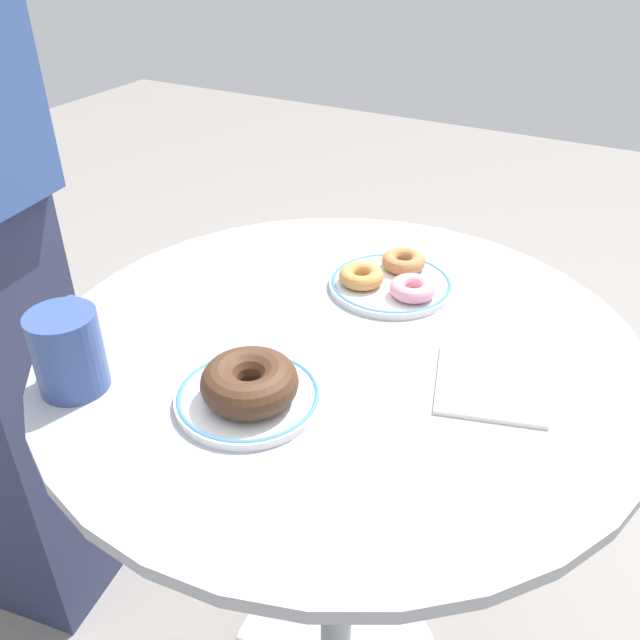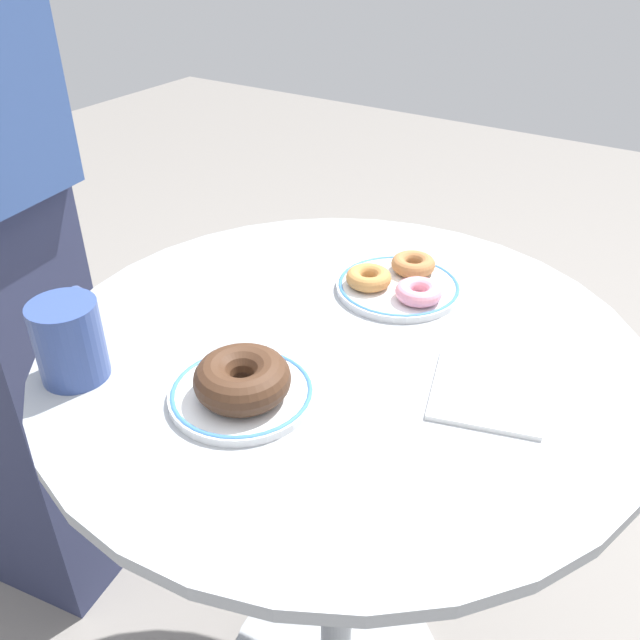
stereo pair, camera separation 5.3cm
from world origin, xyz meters
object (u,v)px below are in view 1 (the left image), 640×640
Objects in this scene: cafe_table at (339,467)px; donut_pink_frosted at (413,288)px; plate_left at (248,396)px; donut_chocolate at (250,382)px; paper_napkin at (491,383)px; donut_cinnamon at (403,261)px; donut_old_fashioned at (361,276)px; coffee_mug at (69,349)px; plate_right at (392,284)px.

donut_pink_frosted reaches higher than cafe_table.
donut_pink_frosted is at bearing -15.86° from plate_left.
paper_napkin is (0.17, -0.23, -0.03)m from donut_chocolate.
donut_cinnamon and donut_pink_frosted have the same top height.
plate_left is 0.03m from donut_chocolate.
plate_left is 1.28× the size of paper_napkin.
donut_chocolate reaches higher than donut_old_fashioned.
donut_old_fashioned is at bearing 60.52° from paper_napkin.
plate_left is 0.22m from coffee_mug.
donut_old_fashioned is at bearing -29.14° from coffee_mug.
plate_left reaches higher than cafe_table.
cafe_table is 11.84× the size of donut_pink_frosted.
donut_pink_frosted is at bearing -17.53° from cafe_table.
cafe_table is at bearing -14.41° from plate_left.
donut_chocolate is at bearing -72.34° from coffee_mug.
donut_old_fashioned and donut_pink_frosted have the same top height.
plate_right is 0.25m from paper_napkin.
plate_right is 2.75× the size of donut_pink_frosted.
cafe_table is 5.90× the size of paper_napkin.
donut_cinnamon reaches higher than paper_napkin.
cafe_table is at bearing -179.94° from donut_cinnamon.
plate_right reaches higher than paper_napkin.
donut_cinnamon reaches higher than plate_right.
donut_cinnamon is at bearing 0.06° from cafe_table.
plate_left is 1.53× the size of donut_chocolate.
coffee_mug reaches higher than donut_chocolate.
plate_left is 2.56× the size of donut_old_fashioned.
cafe_table is 0.30m from paper_napkin.
coffee_mug reaches higher than donut_pink_frosted.
donut_old_fashioned is (0.13, 0.04, 0.25)m from cafe_table.
donut_chocolate is 0.83× the size of paper_napkin.
plate_left is 0.32m from plate_right.
donut_chocolate reaches higher than plate_right.
paper_napkin reaches higher than cafe_table.
donut_old_fashioned reaches higher than plate_right.
cafe_table is 0.43m from coffee_mug.
paper_napkin is at bearing -130.96° from donut_pink_frosted.
plate_right is 1.37× the size of paper_napkin.
donut_pink_frosted reaches higher than paper_napkin.
donut_cinnamon is (0.21, 0.00, 0.25)m from cafe_table.
donut_chocolate is 1.68× the size of donut_old_fashioned.
plate_right is at bearing 50.95° from paper_napkin.
plate_right is 0.05m from donut_cinnamon.
donut_cinnamon is (0.37, -0.03, -0.01)m from donut_chocolate.
donut_cinnamon is 1.00× the size of donut_pink_frosted.
plate_left is (-0.16, 0.04, 0.23)m from cafe_table.
donut_chocolate is at bearing 165.70° from donut_pink_frosted.
coffee_mug is at bearing 150.86° from donut_old_fashioned.
plate_left is at bearing 179.09° from donut_old_fashioned.
plate_right is at bearing -31.81° from coffee_mug.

